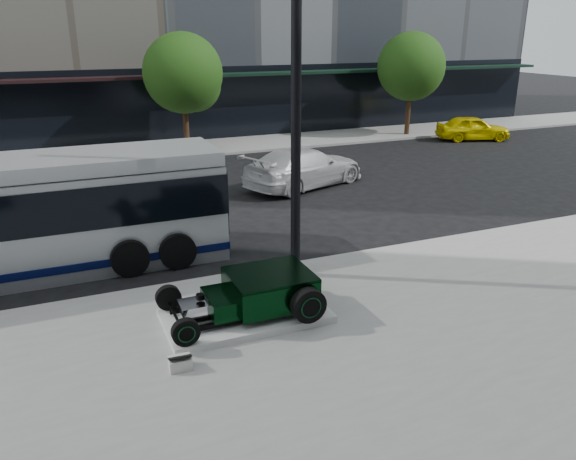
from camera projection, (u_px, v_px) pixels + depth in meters
name	position (u px, v px, depth m)	size (l,w,h in m)	color
ground	(259.00, 242.00, 16.42)	(120.00, 120.00, 0.00)	black
sidewalk_far	(164.00, 151.00, 28.52)	(70.00, 4.00, 0.12)	gray
street_trees	(186.00, 76.00, 26.90)	(29.80, 3.80, 5.70)	black
display_plinth	(246.00, 315.00, 11.80)	(3.40, 1.80, 0.15)	silver
hot_rod	(260.00, 291.00, 11.76)	(3.22, 2.00, 0.81)	black
info_plaque	(180.00, 362.00, 10.05)	(0.41, 0.32, 0.31)	silver
lamppost	(296.00, 129.00, 12.77)	(0.43, 0.43, 7.81)	black
white_sedan	(305.00, 167.00, 22.05)	(2.16, 5.31, 1.54)	silver
yellow_taxi	(473.00, 128.00, 31.38)	(1.60, 3.98, 1.36)	#E9D500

